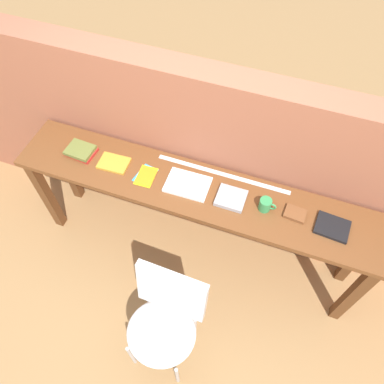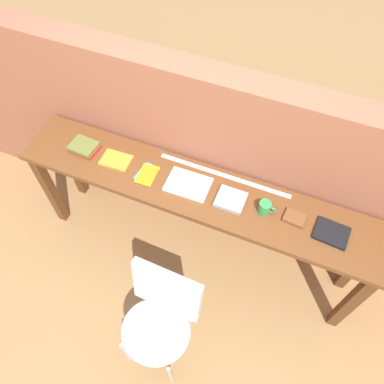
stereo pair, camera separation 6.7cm
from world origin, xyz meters
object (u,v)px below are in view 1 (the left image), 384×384
object	(u,v)px
magazine_cycling	(114,163)
mug	(265,205)
chair_white_moulded	(165,319)
book_open_centre	(188,184)
leather_journal_brown	(295,214)
book_repair_rightmost	(332,227)
book_stack_leftmost	(81,151)
pamphlet_pile_colourful	(146,176)

from	to	relation	value
magazine_cycling	mug	world-z (taller)	mug
chair_white_moulded	book_open_centre	distance (m)	0.86
book_open_centre	leather_journal_brown	xyz separation A→B (m)	(0.71, 0.01, 0.00)
book_open_centre	leather_journal_brown	bearing A→B (deg)	-0.12
mug	book_repair_rightmost	bearing A→B (deg)	0.40
book_stack_leftmost	leather_journal_brown	xyz separation A→B (m)	(1.51, 0.01, -0.01)
chair_white_moulded	mug	bearing A→B (deg)	62.95
pamphlet_pile_colourful	book_repair_rightmost	xyz separation A→B (m)	(1.23, 0.02, 0.01)
pamphlet_pile_colourful	mug	bearing A→B (deg)	1.41
magazine_cycling	pamphlet_pile_colourful	bearing A→B (deg)	-8.08
mug	magazine_cycling	bearing A→B (deg)	179.82
chair_white_moulded	book_repair_rightmost	size ratio (longest dim) A/B	4.46
book_stack_leftmost	leather_journal_brown	bearing A→B (deg)	0.22
pamphlet_pile_colourful	leather_journal_brown	world-z (taller)	leather_journal_brown
book_repair_rightmost	chair_white_moulded	bearing A→B (deg)	-132.52
book_open_centre	leather_journal_brown	size ratio (longest dim) A/B	2.20
leather_journal_brown	book_repair_rightmost	xyz separation A→B (m)	(0.23, -0.02, -0.00)
book_stack_leftmost	magazine_cycling	bearing A→B (deg)	-2.42
chair_white_moulded	leather_journal_brown	xyz separation A→B (m)	(0.58, 0.78, 0.37)
chair_white_moulded	magazine_cycling	xyz separation A→B (m)	(-0.67, 0.77, 0.36)
pamphlet_pile_colourful	magazine_cycling	bearing A→B (deg)	174.65
magazine_cycling	book_open_centre	bearing A→B (deg)	-2.52
magazine_cycling	chair_white_moulded	bearing A→B (deg)	-51.64
chair_white_moulded	book_open_centre	xyz separation A→B (m)	(-0.13, 0.77, 0.36)
book_open_centre	book_stack_leftmost	bearing A→B (deg)	178.03
chair_white_moulded	book_repair_rightmost	world-z (taller)	book_repair_rightmost
pamphlet_pile_colourful	mug	distance (m)	0.81
book_repair_rightmost	pamphlet_pile_colourful	bearing A→B (deg)	-174.84
book_stack_leftmost	book_repair_rightmost	bearing A→B (deg)	-0.38
book_repair_rightmost	leather_journal_brown	bearing A→B (deg)	179.84
pamphlet_pile_colourful	mug	world-z (taller)	mug
magazine_cycling	book_repair_rightmost	xyz separation A→B (m)	(1.48, -0.00, 0.00)
book_open_centre	magazine_cycling	bearing A→B (deg)	178.89
book_stack_leftmost	book_open_centre	xyz separation A→B (m)	(0.80, -0.01, -0.01)
chair_white_moulded	book_open_centre	size ratio (longest dim) A/B	3.12
book_open_centre	mug	world-z (taller)	mug
pamphlet_pile_colourful	leather_journal_brown	xyz separation A→B (m)	(1.00, 0.04, 0.01)
book_stack_leftmost	magazine_cycling	xyz separation A→B (m)	(0.26, -0.01, -0.01)
book_stack_leftmost	book_repair_rightmost	xyz separation A→B (m)	(1.74, -0.01, -0.01)
mug	leather_journal_brown	bearing A→B (deg)	6.06
leather_journal_brown	mug	bearing A→B (deg)	-169.44
magazine_cycling	book_repair_rightmost	size ratio (longest dim) A/B	1.01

